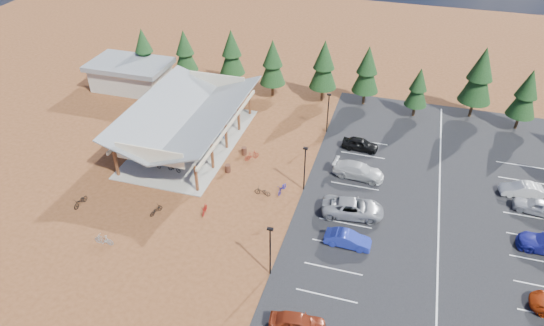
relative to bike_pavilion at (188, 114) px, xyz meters
The scene contains 41 objects.
ground 12.79m from the bike_pavilion, 34.99° to the right, with size 140.00×140.00×0.00m, color #5A3017.
asphalt_lot 29.03m from the bike_pavilion, ahead, with size 27.00×44.00×0.04m, color black.
concrete_pad 3.77m from the bike_pavilion, 90.00° to the left, with size 10.60×18.60×0.10m, color gray.
bike_pavilion is the anchor object (origin of this frame).
outbuilding 17.89m from the bike_pavilion, 141.84° to the left, with size 11.00×7.00×3.90m.
lamp_post_0 22.69m from the bike_pavilion, 48.58° to the right, with size 0.50×0.25×5.14m.
lamp_post_1 15.83m from the bike_pavilion, 18.43° to the right, with size 0.50×0.25×5.14m.
lamp_post_2 16.57m from the bike_pavilion, 25.02° to the left, with size 0.50×0.25×5.14m.
trash_bin_0 8.44m from the bike_pavilion, 34.33° to the right, with size 0.60×0.60×0.90m, color #462519.
trash_bin_1 7.75m from the bike_pavilion, ahead, with size 0.60×0.60×0.90m, color #462519.
pine_0 19.45m from the bike_pavilion, 133.07° to the left, with size 3.31×3.31×7.71m.
pine_1 16.72m from the bike_pavilion, 115.73° to the left, with size 3.34×3.34×7.79m.
pine_2 15.82m from the bike_pavilion, 91.65° to the left, with size 3.56×3.56×8.30m.
pine_3 15.47m from the bike_pavilion, 67.37° to the left, with size 3.49×3.49×8.13m.
pine_4 19.62m from the bike_pavilion, 49.33° to the left, with size 3.67×3.67×8.56m.
pine_5 24.02m from the bike_pavilion, 40.22° to the left, with size 3.52×3.52×8.20m.
pine_6 28.69m from the bike_pavilion, 29.48° to the left, with size 2.85×2.85×6.63m.
pine_7 35.81m from the bike_pavilion, 26.58° to the left, with size 4.04×4.04×9.41m.
pine_8 40.03m from the bike_pavilion, 21.14° to the left, with size 3.38×3.38×7.87m.
bike_0 6.91m from the bike_pavilion, 105.06° to the right, with size 0.63×1.82×0.95m, color black.
bike_1 5.91m from the bike_pavilion, 128.57° to the right, with size 0.51×1.82×1.09m, color #9B9DA2.
bike_2 5.63m from the bike_pavilion, 123.50° to the left, with size 0.60×1.73×0.91m, color navy.
bike_3 7.15m from the bike_pavilion, 112.85° to the left, with size 0.43×1.52×0.91m, color maroon.
bike_4 6.97m from the bike_pavilion, 82.07° to the right, with size 0.58×1.65×0.87m, color black.
bike_5 3.62m from the bike_pavilion, 31.00° to the right, with size 0.49×1.74×1.05m, color #989AA0.
bike_6 4.97m from the bike_pavilion, 28.71° to the left, with size 0.54×1.55×0.81m, color #14449E.
bike_7 8.34m from the bike_pavilion, 67.31° to the left, with size 0.42×1.49×0.90m, color maroon.
bike_8 15.24m from the bike_pavilion, 111.80° to the right, with size 0.66×1.90×1.00m, color black.
bike_11 13.65m from the bike_pavilion, 59.64° to the right, with size 0.44×1.57×0.95m, color maroon.
bike_12 13.42m from the bike_pavilion, 80.26° to the right, with size 0.54×1.56×0.82m, color black.
bike_13 18.23m from the bike_pavilion, 90.82° to the right, with size 0.52×1.86×1.12m, color gray.
bike_14 14.74m from the bike_pavilion, 25.09° to the right, with size 0.65×1.86×0.98m, color #111492.
bike_15 8.87m from the bike_pavilion, ahead, with size 0.51×1.80×1.08m, color maroon.
bike_16 13.73m from the bike_pavilion, 32.55° to the right, with size 0.60×1.71×0.90m, color black.
car_0 28.66m from the bike_pavilion, 49.51° to the right, with size 1.70×4.23×1.44m, color maroon.
car_1 24.00m from the bike_pavilion, 29.80° to the right, with size 1.45×4.16×1.37m, color #202E9F.
car_2 21.98m from the bike_pavilion, 20.33° to the right, with size 2.74×5.95×1.65m, color gray.
car_3 20.32m from the bike_pavilion, ahead, with size 2.21×5.44×1.58m, color #BABABA.
car_4 20.16m from the bike_pavilion, 12.06° to the left, with size 1.66×4.14×1.41m, color black.
car_8 37.65m from the bike_pavilion, ahead, with size 1.75×4.35×1.48m, color #A3A4AA.
car_9 36.46m from the bike_pavilion, ahead, with size 1.45×4.15×1.37m, color silver.
Camera 1 is at (13.15, -36.83, 30.96)m, focal length 32.00 mm.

